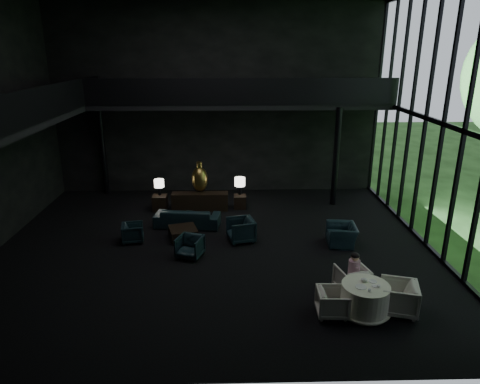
{
  "coord_description": "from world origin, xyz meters",
  "views": [
    {
      "loc": [
        0.51,
        -12.64,
        6.13
      ],
      "look_at": [
        0.84,
        0.5,
        1.73
      ],
      "focal_mm": 32.0,
      "sensor_mm": 36.0,
      "label": 1
    }
  ],
  "objects_px": {
    "table_lamp_right": "(240,183)",
    "lounge_armchair_south": "(190,246)",
    "child": "(354,264)",
    "lounge_armchair_west": "(133,233)",
    "window_armchair": "(342,232)",
    "side_table_left": "(160,203)",
    "side_table_right": "(240,202)",
    "coffee_table": "(183,233)",
    "dining_chair_north": "(352,278)",
    "table_lamp_left": "(159,184)",
    "console": "(200,201)",
    "dining_chair_west": "(333,302)",
    "dining_chair_east": "(399,294)",
    "lounge_armchair_east": "(241,228)",
    "sofa": "(187,213)",
    "bronze_urn": "(200,179)",
    "dining_table": "(364,300)"
  },
  "relations": [
    {
      "from": "lounge_armchair_west",
      "to": "window_armchair",
      "type": "bearing_deg",
      "value": -103.6
    },
    {
      "from": "table_lamp_right",
      "to": "dining_table",
      "type": "xyz_separation_m",
      "value": [
        2.85,
        -7.45,
        -0.72
      ]
    },
    {
      "from": "console",
      "to": "lounge_armchair_west",
      "type": "xyz_separation_m",
      "value": [
        -2.06,
        -2.94,
        -0.04
      ]
    },
    {
      "from": "lounge_armchair_south",
      "to": "side_table_left",
      "type": "bearing_deg",
      "value": 130.09
    },
    {
      "from": "table_lamp_left",
      "to": "window_armchair",
      "type": "bearing_deg",
      "value": -27.79
    },
    {
      "from": "table_lamp_right",
      "to": "lounge_armchair_east",
      "type": "height_order",
      "value": "table_lamp_right"
    },
    {
      "from": "bronze_urn",
      "to": "table_lamp_left",
      "type": "distance_m",
      "value": 1.61
    },
    {
      "from": "table_lamp_left",
      "to": "coffee_table",
      "type": "distance_m",
      "value": 3.21
    },
    {
      "from": "lounge_armchair_west",
      "to": "dining_table",
      "type": "height_order",
      "value": "dining_table"
    },
    {
      "from": "dining_chair_west",
      "to": "lounge_armchair_east",
      "type": "bearing_deg",
      "value": 28.52
    },
    {
      "from": "table_lamp_right",
      "to": "sofa",
      "type": "height_order",
      "value": "table_lamp_right"
    },
    {
      "from": "coffee_table",
      "to": "dining_chair_north",
      "type": "distance_m",
      "value": 5.92
    },
    {
      "from": "lounge_armchair_west",
      "to": "lounge_armchair_south",
      "type": "height_order",
      "value": "lounge_armchair_south"
    },
    {
      "from": "lounge_armchair_west",
      "to": "dining_chair_east",
      "type": "relative_size",
      "value": 0.65
    },
    {
      "from": "dining_chair_west",
      "to": "coffee_table",
      "type": "bearing_deg",
      "value": 44.44
    },
    {
      "from": "side_table_left",
      "to": "dining_chair_north",
      "type": "xyz_separation_m",
      "value": [
        6.01,
        -6.21,
        0.09
      ]
    },
    {
      "from": "lounge_armchair_south",
      "to": "window_armchair",
      "type": "distance_m",
      "value": 4.98
    },
    {
      "from": "bronze_urn",
      "to": "lounge_armchair_east",
      "type": "distance_m",
      "value": 3.64
    },
    {
      "from": "lounge_armchair_west",
      "to": "dining_chair_east",
      "type": "distance_m",
      "value": 8.47
    },
    {
      "from": "table_lamp_right",
      "to": "lounge_armchair_south",
      "type": "distance_m",
      "value": 4.75
    },
    {
      "from": "lounge_armchair_west",
      "to": "dining_chair_north",
      "type": "bearing_deg",
      "value": -127.18
    },
    {
      "from": "table_lamp_left",
      "to": "lounge_armchair_east",
      "type": "height_order",
      "value": "table_lamp_left"
    },
    {
      "from": "lounge_armchair_west",
      "to": "child",
      "type": "xyz_separation_m",
      "value": [
        6.51,
        -3.22,
        0.46
      ]
    },
    {
      "from": "lounge_armchair_west",
      "to": "dining_chair_west",
      "type": "bearing_deg",
      "value": -137.49
    },
    {
      "from": "window_armchair",
      "to": "side_table_left",
      "type": "bearing_deg",
      "value": -112.7
    },
    {
      "from": "table_lamp_left",
      "to": "table_lamp_right",
      "type": "bearing_deg",
      "value": 3.64
    },
    {
      "from": "lounge_armchair_east",
      "to": "console",
      "type": "bearing_deg",
      "value": -166.08
    },
    {
      "from": "side_table_right",
      "to": "dining_chair_north",
      "type": "height_order",
      "value": "dining_chair_north"
    },
    {
      "from": "table_lamp_left",
      "to": "coffee_table",
      "type": "bearing_deg",
      "value": -67.16
    },
    {
      "from": "side_table_left",
      "to": "lounge_armchair_east",
      "type": "bearing_deg",
      "value": -43.52
    },
    {
      "from": "side_table_left",
      "to": "table_lamp_left",
      "type": "distance_m",
      "value": 0.77
    },
    {
      "from": "bronze_urn",
      "to": "dining_chair_west",
      "type": "bearing_deg",
      "value": -63.97
    },
    {
      "from": "console",
      "to": "lounge_armchair_west",
      "type": "height_order",
      "value": "console"
    },
    {
      "from": "dining_chair_north",
      "to": "console",
      "type": "bearing_deg",
      "value": -67.62
    },
    {
      "from": "console",
      "to": "dining_chair_west",
      "type": "bearing_deg",
      "value": -63.27
    },
    {
      "from": "console",
      "to": "lounge_armchair_east",
      "type": "distance_m",
      "value": 3.36
    },
    {
      "from": "side_table_left",
      "to": "sofa",
      "type": "relative_size",
      "value": 0.23
    },
    {
      "from": "table_lamp_right",
      "to": "coffee_table",
      "type": "distance_m",
      "value": 3.74
    },
    {
      "from": "side_table_left",
      "to": "window_armchair",
      "type": "xyz_separation_m",
      "value": [
        6.46,
        -3.34,
        0.13
      ]
    },
    {
      "from": "side_table_left",
      "to": "side_table_right",
      "type": "relative_size",
      "value": 1.14
    },
    {
      "from": "dining_chair_west",
      "to": "child",
      "type": "height_order",
      "value": "child"
    },
    {
      "from": "bronze_urn",
      "to": "table_lamp_left",
      "type": "xyz_separation_m",
      "value": [
        -1.6,
        -0.14,
        -0.15
      ]
    },
    {
      "from": "table_lamp_right",
      "to": "lounge_armchair_west",
      "type": "height_order",
      "value": "table_lamp_right"
    },
    {
      "from": "coffee_table",
      "to": "child",
      "type": "height_order",
      "value": "child"
    },
    {
      "from": "lounge_armchair_south",
      "to": "dining_chair_east",
      "type": "distance_m",
      "value": 6.15
    },
    {
      "from": "lounge_armchair_west",
      "to": "lounge_armchair_south",
      "type": "xyz_separation_m",
      "value": [
        2.0,
        -1.18,
        0.05
      ]
    },
    {
      "from": "lounge_armchair_east",
      "to": "table_lamp_right",
      "type": "bearing_deg",
      "value": 165.58
    },
    {
      "from": "table_lamp_left",
      "to": "lounge_armchair_east",
      "type": "distance_m",
      "value": 4.44
    },
    {
      "from": "sofa",
      "to": "dining_table",
      "type": "distance_m",
      "value": 7.3
    },
    {
      "from": "child",
      "to": "lounge_armchair_west",
      "type": "bearing_deg",
      "value": -26.32
    }
  ]
}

